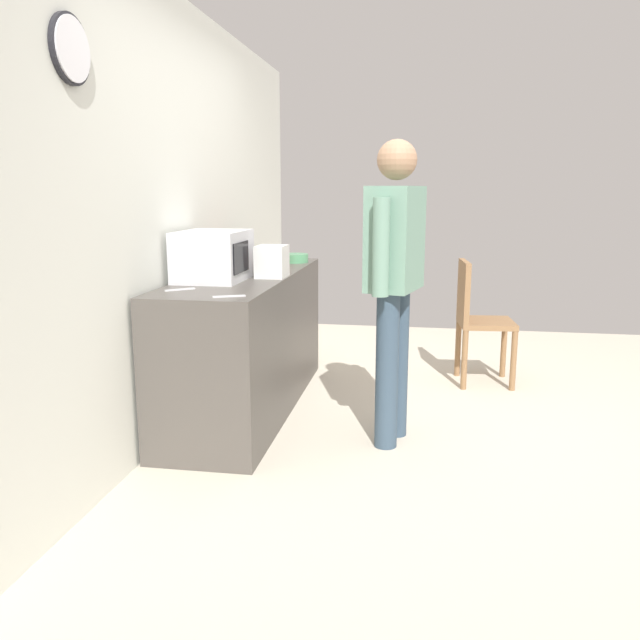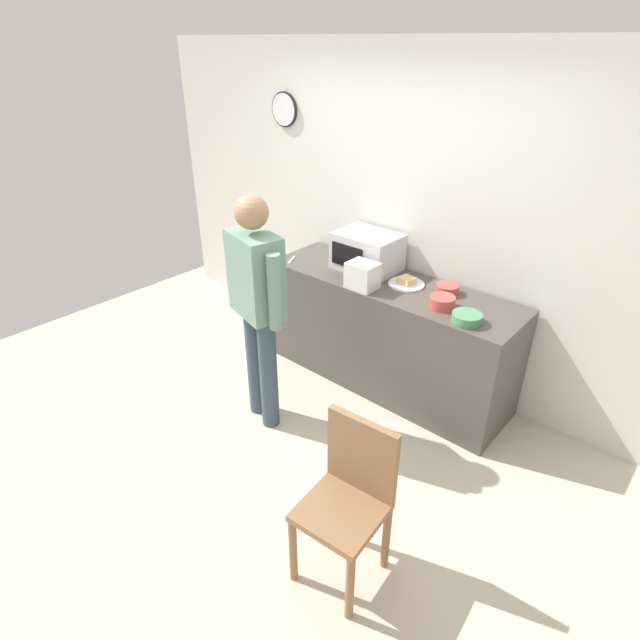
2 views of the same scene
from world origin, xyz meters
name	(u,v)px [view 1 (image 1 of 2)]	position (x,y,z in m)	size (l,w,h in m)	color
ground_plane	(429,428)	(0.00, 0.00, 0.00)	(6.00, 6.00, 0.00)	beige
back_wall	(176,215)	(0.00, 1.60, 1.30)	(5.40, 0.13, 2.60)	silver
kitchen_counter	(247,342)	(0.20, 1.22, 0.46)	(2.06, 0.62, 0.92)	#4C4742
microwave	(213,256)	(-0.12, 1.33, 1.07)	(0.50, 0.39, 0.30)	silver
sandwich_plate	(243,269)	(0.30, 1.27, 0.94)	(0.28, 0.28, 0.07)	white
salad_bowl	(277,260)	(0.69, 1.12, 0.96)	(0.18, 0.18, 0.08)	#C64C42
cereal_bowl	(244,262)	(0.60, 1.35, 0.95)	(0.17, 0.17, 0.07)	#C64C42
mixing_bowl	(295,258)	(0.92, 1.04, 0.95)	(0.20, 0.20, 0.07)	#4C8E60
toaster	(272,261)	(0.07, 1.01, 1.02)	(0.22, 0.18, 0.20)	silver
fork_utensil	(180,290)	(-0.53, 1.38, 0.92)	(0.17, 0.02, 0.01)	silver
spoon_utensil	(229,296)	(-0.71, 1.05, 0.92)	(0.17, 0.02, 0.01)	silver
person_standing	(394,270)	(-0.23, 0.23, 1.02)	(0.57, 0.33, 1.73)	#34485A
wooden_chair	(476,316)	(1.04, -0.34, 0.52)	(0.43, 0.43, 0.94)	olive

